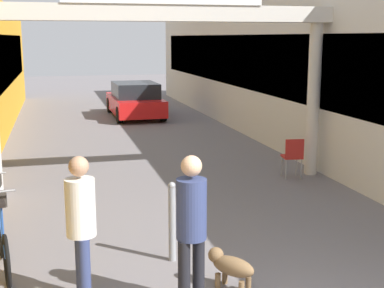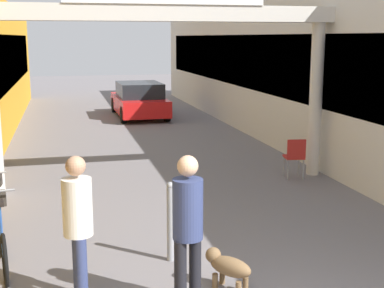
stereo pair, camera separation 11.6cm
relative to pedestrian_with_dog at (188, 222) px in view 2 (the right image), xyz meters
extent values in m
cube|color=beige|center=(5.85, 9.48, 1.05)|extent=(3.00, 26.00, 4.14)
cube|color=black|center=(4.37, 9.48, 1.25)|extent=(0.04, 23.40, 1.65)
cylinder|color=beige|center=(4.10, 5.21, 0.65)|extent=(0.28, 0.28, 3.33)
cube|color=beige|center=(0.75, 5.21, 2.47)|extent=(7.40, 0.44, 0.32)
cylinder|color=black|center=(-0.10, -0.07, -0.61)|extent=(0.19, 0.19, 0.83)
cylinder|color=black|center=(0.10, 0.07, -0.61)|extent=(0.19, 0.19, 0.83)
cylinder|color=navy|center=(0.00, 0.00, 0.15)|extent=(0.47, 0.47, 0.68)
sphere|color=tan|center=(0.00, 0.00, 0.63)|extent=(0.32, 0.32, 0.23)
cylinder|color=navy|center=(-1.17, 0.33, -0.62)|extent=(0.15, 0.15, 0.81)
cylinder|color=navy|center=(-1.19, 0.57, -0.62)|extent=(0.15, 0.15, 0.81)
cylinder|color=silver|center=(-1.18, 0.45, 0.12)|extent=(0.37, 0.37, 0.67)
sphere|color=tan|center=(-1.18, 0.45, 0.60)|extent=(0.25, 0.25, 0.23)
ellipsoid|color=brown|center=(0.60, 0.29, -0.72)|extent=(0.55, 0.61, 0.23)
sphere|color=brown|center=(0.44, 0.49, -0.64)|extent=(0.27, 0.27, 0.20)
sphere|color=white|center=(0.49, 0.42, -0.73)|extent=(0.20, 0.20, 0.14)
cylinder|color=brown|center=(0.43, 0.38, -0.93)|extent=(0.10, 0.10, 0.18)
cylinder|color=brown|center=(0.55, 0.47, -0.93)|extent=(0.10, 0.10, 0.18)
cylinder|color=brown|center=(0.76, 0.20, -0.93)|extent=(0.10, 0.10, 0.18)
torus|color=black|center=(-2.23, 2.05, -0.69)|extent=(0.16, 0.67, 0.67)
torus|color=black|center=(-2.07, 1.04, -0.69)|extent=(0.16, 0.67, 0.67)
cube|color=#234C9E|center=(-2.15, 1.55, -0.51)|extent=(0.18, 0.94, 0.34)
cylinder|color=#234C9E|center=(-2.13, 1.43, -0.29)|extent=(0.04, 0.04, 0.42)
cylinder|color=gray|center=(0.07, 1.32, -0.50)|extent=(0.10, 0.10, 1.04)
sphere|color=gray|center=(0.07, 1.32, 0.05)|extent=(0.10, 0.10, 0.10)
cylinder|color=gray|center=(3.39, 5.20, -0.80)|extent=(0.03, 0.03, 0.45)
cylinder|color=gray|center=(3.73, 5.15, -0.80)|extent=(0.03, 0.03, 0.45)
cylinder|color=gray|center=(3.34, 4.86, -0.80)|extent=(0.03, 0.03, 0.45)
cylinder|color=gray|center=(3.68, 4.81, -0.80)|extent=(0.03, 0.03, 0.45)
cube|color=#B2231E|center=(3.54, 5.00, -0.55)|extent=(0.45, 0.45, 0.04)
cube|color=#B2231E|center=(3.51, 4.82, -0.33)|extent=(0.40, 0.10, 0.40)
cube|color=red|center=(1.57, 14.98, -0.54)|extent=(1.81, 4.03, 0.60)
cube|color=#1E2328|center=(1.57, 14.83, 0.03)|extent=(1.61, 2.22, 0.55)
cylinder|color=black|center=(0.75, 16.42, -0.72)|extent=(0.21, 0.60, 0.60)
cylinder|color=black|center=(2.34, 16.45, -0.72)|extent=(0.21, 0.60, 0.60)
cylinder|color=black|center=(0.80, 13.52, -0.72)|extent=(0.21, 0.60, 0.60)
cylinder|color=black|center=(2.39, 13.55, -0.72)|extent=(0.21, 0.60, 0.60)
camera|label=1|loc=(-1.39, -5.45, 2.00)|focal=50.00mm
camera|label=2|loc=(-1.28, -5.48, 2.00)|focal=50.00mm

